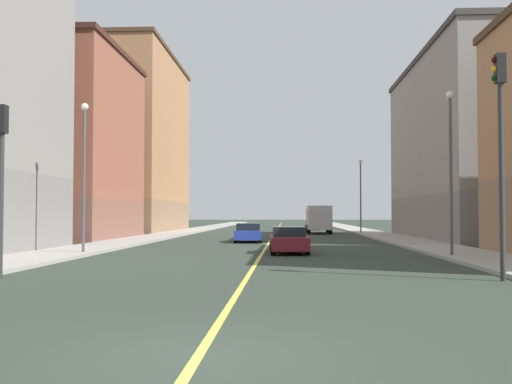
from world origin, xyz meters
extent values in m
plane|color=#2D372E|center=(0.00, 0.00, 0.00)|extent=(400.00, 400.00, 0.00)
cube|color=#9E9B93|center=(9.91, 49.00, 0.07)|extent=(3.55, 168.00, 0.15)
cube|color=#9E9B93|center=(-9.91, 49.00, 0.07)|extent=(3.55, 168.00, 0.15)
cube|color=#E5D14C|center=(0.00, 49.00, 0.01)|extent=(0.16, 154.00, 0.01)
cube|color=slate|center=(16.24, 39.93, 1.74)|extent=(9.09, 23.55, 3.47)
cube|color=gray|center=(16.24, 39.93, 8.81)|extent=(9.09, 23.55, 10.69)
cube|color=#3B3937|center=(16.24, 39.93, 14.36)|extent=(9.39, 23.85, 0.40)
cube|color=brown|center=(-16.24, 37.80, 1.54)|extent=(9.09, 14.35, 3.08)
cube|color=#93513D|center=(-16.24, 37.80, 8.80)|extent=(9.09, 14.35, 11.44)
cube|color=#42241B|center=(-16.24, 37.80, 14.72)|extent=(9.39, 14.65, 0.40)
cube|color=#8F6B4F|center=(-16.24, 58.90, 1.74)|extent=(9.09, 21.74, 3.48)
cube|color=#A8754C|center=(-16.24, 58.90, 11.60)|extent=(9.09, 21.74, 16.23)
cube|color=#4B3422|center=(-16.24, 58.90, 19.91)|extent=(9.39, 22.04, 0.40)
cylinder|color=#2D2D2D|center=(7.74, 9.87, 2.99)|extent=(0.16, 0.16, 5.98)
cube|color=black|center=(7.74, 9.87, 6.43)|extent=(0.28, 0.32, 0.90)
sphere|color=#320404|center=(7.58, 9.87, 6.70)|extent=(0.20, 0.20, 0.20)
sphere|color=orange|center=(7.58, 9.87, 6.42)|extent=(0.20, 0.20, 0.20)
sphere|color=black|center=(7.58, 9.87, 6.14)|extent=(0.20, 0.20, 0.20)
cylinder|color=#2D2D2D|center=(-7.74, 9.87, 2.28)|extent=(0.16, 0.16, 4.57)
cube|color=black|center=(-7.74, 9.87, 5.02)|extent=(0.28, 0.32, 0.90)
cylinder|color=#4C4C51|center=(8.74, 19.12, 3.74)|extent=(0.14, 0.14, 7.17)
sphere|color=#EAEACC|center=(8.74, 19.12, 7.47)|extent=(0.36, 0.36, 0.36)
cylinder|color=#4C4C51|center=(-8.74, 20.43, 3.66)|extent=(0.14, 0.14, 7.02)
sphere|color=#EAEACC|center=(-8.74, 20.43, 7.32)|extent=(0.36, 0.36, 0.36)
cylinder|color=#4C4C51|center=(8.74, 52.45, 3.69)|extent=(0.14, 0.14, 7.08)
sphere|color=#EAEACC|center=(8.74, 52.45, 7.38)|extent=(0.36, 0.36, 0.36)
cube|color=#23389E|center=(-1.50, 34.17, 0.53)|extent=(2.08, 4.49, 0.63)
cube|color=black|center=(-1.51, 34.25, 1.09)|extent=(1.74, 1.96, 0.50)
cylinder|color=black|center=(-2.42, 35.50, 0.32)|extent=(0.25, 0.65, 0.64)
cylinder|color=black|center=(-0.71, 35.58, 0.32)|extent=(0.25, 0.65, 0.64)
cylinder|color=black|center=(-2.30, 32.77, 0.32)|extent=(0.25, 0.65, 0.64)
cylinder|color=black|center=(-0.58, 32.84, 0.32)|extent=(0.25, 0.65, 0.64)
cube|color=maroon|center=(1.36, 22.12, 0.55)|extent=(2.04, 4.44, 0.66)
cube|color=black|center=(1.35, 22.29, 1.12)|extent=(1.72, 2.18, 0.48)
cylinder|color=black|center=(0.45, 23.44, 0.32)|extent=(0.25, 0.65, 0.64)
cylinder|color=black|center=(2.14, 23.51, 0.32)|extent=(0.25, 0.65, 0.64)
cylinder|color=black|center=(0.57, 20.73, 0.32)|extent=(0.25, 0.65, 0.64)
cylinder|color=black|center=(2.26, 20.81, 0.32)|extent=(0.25, 0.65, 0.64)
cube|color=#196670|center=(4.51, 66.91, 0.55)|extent=(1.84, 4.49, 0.66)
cube|color=black|center=(4.51, 66.98, 1.11)|extent=(1.57, 2.23, 0.47)
cylinder|color=black|center=(3.70, 68.27, 0.32)|extent=(0.24, 0.65, 0.64)
cylinder|color=black|center=(5.25, 68.31, 0.32)|extent=(0.24, 0.65, 0.64)
cylinder|color=black|center=(3.77, 65.51, 0.32)|extent=(0.24, 0.65, 0.64)
cylinder|color=black|center=(5.33, 65.55, 0.32)|extent=(0.24, 0.65, 0.64)
cube|color=maroon|center=(4.52, 56.00, 1.45)|extent=(2.33, 2.03, 2.20)
cube|color=silver|center=(4.52, 52.16, 1.64)|extent=(2.33, 4.78, 2.38)
cylinder|color=black|center=(3.46, 55.63, 0.45)|extent=(0.30, 0.90, 0.90)
cylinder|color=black|center=(5.59, 55.63, 0.45)|extent=(0.30, 0.90, 0.90)
cylinder|color=black|center=(3.46, 51.14, 0.45)|extent=(0.30, 0.90, 0.90)
cylinder|color=black|center=(5.59, 51.14, 0.45)|extent=(0.30, 0.90, 0.90)
camera|label=1|loc=(1.26, -8.46, 2.02)|focal=41.89mm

